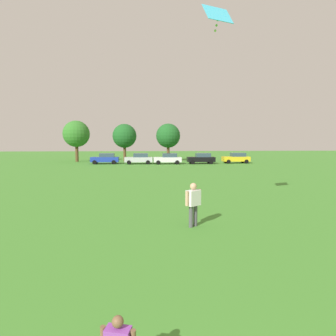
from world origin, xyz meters
name	(u,v)px	position (x,y,z in m)	size (l,w,h in m)	color
ground_plane	(153,174)	(0.00, 30.00, 0.00)	(160.00, 160.00, 0.00)	#42842D
adult_bystander	(193,201)	(1.04, 10.63, 1.06)	(0.70, 0.61, 1.78)	#4C4C51
kite	(218,15)	(2.26, 11.95, 8.81)	(1.40, 0.98, 1.14)	#3FBFE5
parked_car_blue_0	(105,158)	(-6.96, 45.07, 0.86)	(4.30, 2.02, 1.68)	#1E38AD
parked_car_silver_1	(139,159)	(-1.68, 44.42, 0.86)	(4.30, 2.02, 1.68)	silver
parked_car_white_2	(168,159)	(2.82, 43.97, 0.86)	(4.30, 2.02, 1.68)	white
parked_car_black_3	(201,158)	(8.17, 44.13, 0.86)	(4.30, 2.02, 1.68)	black
parked_car_yellow_4	(236,158)	(14.08, 44.84, 0.86)	(4.30, 2.02, 1.68)	yellow
tree_far_left	(76,134)	(-12.66, 50.88, 4.84)	(4.60, 4.60, 7.17)	brown
tree_center	(124,136)	(-4.37, 51.56, 4.51)	(4.29, 4.29, 6.69)	brown
tree_far_right	(168,136)	(3.44, 50.80, 4.55)	(4.33, 4.33, 6.74)	brown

